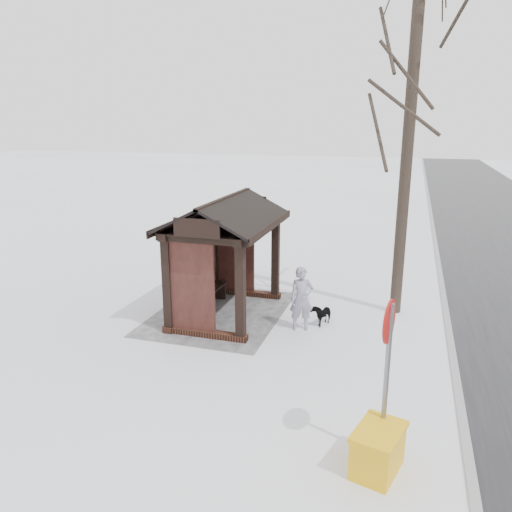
{
  "coord_description": "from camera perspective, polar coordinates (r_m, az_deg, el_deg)",
  "views": [
    {
      "loc": [
        11.45,
        4.36,
        4.91
      ],
      "look_at": [
        0.01,
        0.8,
        1.65
      ],
      "focal_mm": 35.0,
      "sensor_mm": 36.0,
      "label": 1
    }
  ],
  "objects": [
    {
      "name": "trampled_patch",
      "position": [
        13.26,
        -4.14,
        -6.49
      ],
      "size": [
        4.2,
        3.2,
        0.02
      ],
      "primitive_type": "cube",
      "color": "#97979C",
      "rests_on": "ground"
    },
    {
      "name": "ground",
      "position": [
        13.2,
        -3.32,
        -6.62
      ],
      "size": [
        120.0,
        120.0,
        0.0
      ],
      "primitive_type": "plane",
      "color": "white",
      "rests_on": "ground"
    },
    {
      "name": "dog",
      "position": [
        12.56,
        7.5,
        -6.55
      ],
      "size": [
        0.72,
        0.51,
        0.55
      ],
      "primitive_type": "imported",
      "rotation": [
        0.0,
        0.0,
        1.21
      ],
      "color": "black",
      "rests_on": "ground"
    },
    {
      "name": "tree_near",
      "position": [
        13.01,
        17.6,
        20.07
      ],
      "size": [
        3.42,
        3.42,
        9.03
      ],
      "color": "black",
      "rests_on": "ground"
    },
    {
      "name": "kerb",
      "position": [
        12.51,
        21.32,
        -8.93
      ],
      "size": [
        120.0,
        0.15,
        0.06
      ],
      "primitive_type": "cube",
      "color": "gray",
      "rests_on": "ground"
    },
    {
      "name": "pedestrian",
      "position": [
        12.03,
        5.23,
        -4.9
      ],
      "size": [
        0.56,
        0.67,
        1.56
      ],
      "primitive_type": "imported",
      "rotation": [
        0.0,
        0.0,
        1.95
      ],
      "color": "gray",
      "rests_on": "ground"
    },
    {
      "name": "road_sign",
      "position": [
        7.42,
        14.8,
        -10.1
      ],
      "size": [
        0.64,
        0.16,
        2.52
      ],
      "rotation": [
        0.0,
        0.0,
        -0.19
      ],
      "color": "slate",
      "rests_on": "ground"
    },
    {
      "name": "bus_shelter",
      "position": [
        12.61,
        -4.15,
        2.63
      ],
      "size": [
        3.6,
        2.4,
        3.09
      ],
      "color": "#371C14",
      "rests_on": "ground"
    },
    {
      "name": "grit_bin",
      "position": [
        7.87,
        13.74,
        -20.73
      ],
      "size": [
        1.01,
        0.82,
        0.68
      ],
      "rotation": [
        0.0,
        0.0,
        -0.27
      ],
      "color": "#ECA90D",
      "rests_on": "ground"
    }
  ]
}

